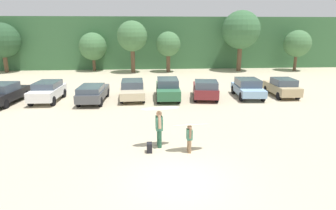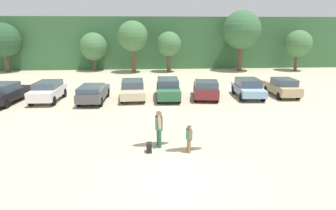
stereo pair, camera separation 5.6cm
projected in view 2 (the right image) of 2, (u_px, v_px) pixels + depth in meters
The scene contains 21 objects.
ground_plane at pixel (178, 179), 10.54m from camera, with size 120.00×120.00×0.00m, color #C1B293.
hillside_ridge at pixel (154, 41), 43.96m from camera, with size 108.00×12.00×7.02m, color #38663D.
tree_center_right at pixel (3, 40), 35.31m from camera, with size 4.33×4.33×6.22m.
tree_left at pixel (93, 47), 36.73m from camera, with size 3.59×3.59×5.00m.
tree_ridge_back at pixel (133, 37), 34.94m from camera, with size 3.77×3.77×6.44m.
tree_right at pixel (169, 44), 35.71m from camera, with size 3.11×3.11×5.13m.
tree_far_left at pixel (242, 30), 36.14m from camera, with size 4.89×4.89×7.75m.
tree_far_right at pixel (298, 44), 36.79m from camera, with size 3.47×3.47×5.29m.
parked_car_black at pixel (4, 93), 21.06m from camera, with size 2.24×4.61×1.56m.
parked_car_white at pixel (48, 91), 21.67m from camera, with size 1.89×4.03×1.53m.
parked_car_dark_gray at pixel (93, 92), 21.45m from camera, with size 1.93×4.55×1.37m.
parked_car_champagne at pixel (133, 89), 22.64m from camera, with size 2.01×4.62×1.45m.
parked_car_forest_green at pixel (168, 88), 22.53m from camera, with size 1.90×4.59×1.62m.
parked_car_maroon at pixel (206, 89), 22.47m from camera, with size 2.41×4.13×1.56m.
parked_car_sky_blue at pixel (248, 88), 22.92m from camera, with size 2.13×4.13×1.52m.
parked_car_tan at pixel (282, 87), 23.35m from camera, with size 1.83×3.97×1.51m.
person_adult at pixel (159, 127), 13.25m from camera, with size 0.35×0.77×1.76m.
person_child at pixel (189, 137), 12.68m from camera, with size 0.26×0.57×1.30m.
surfboard_white at pixel (160, 108), 13.03m from camera, with size 1.87×0.74×0.07m.
surfboard_cream at pixel (191, 124), 12.67m from camera, with size 1.84×0.68×0.17m.
backpack_dropped at pixel (149, 148), 12.80m from camera, with size 0.24×0.34×0.45m.
Camera 2 is at (-1.06, -9.38, 5.47)m, focal length 30.04 mm.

